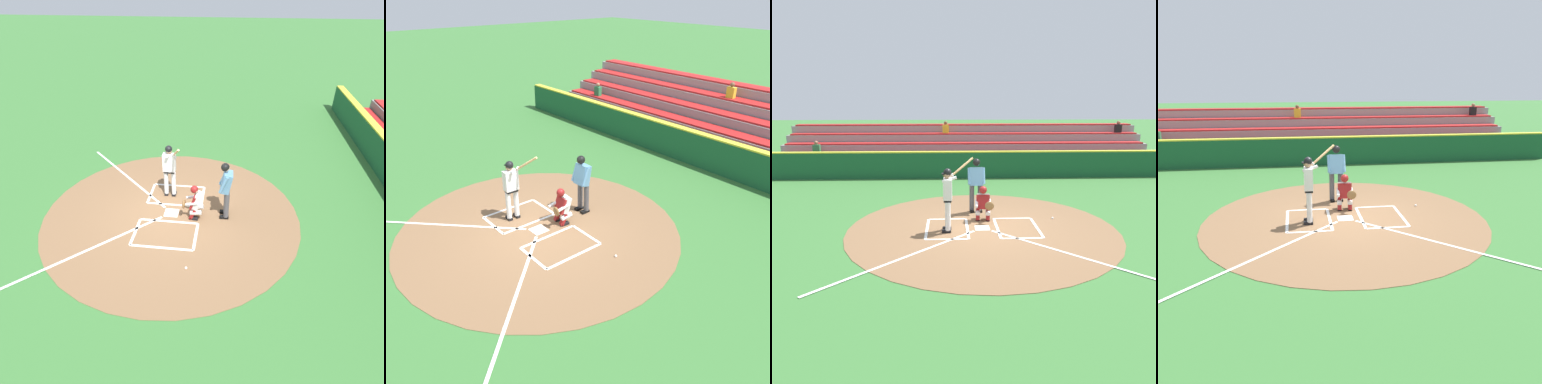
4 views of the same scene
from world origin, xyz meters
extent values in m
plane|color=#387033|center=(0.00, 0.00, 0.00)|extent=(120.00, 120.00, 0.00)
cylinder|color=brown|center=(0.00, 0.00, 0.01)|extent=(8.00, 8.00, 0.01)
cube|color=white|center=(0.00, 0.00, 0.01)|extent=(0.44, 0.44, 0.01)
cube|color=white|center=(-1.05, -0.90, 0.01)|extent=(1.20, 0.08, 0.01)
cube|color=white|center=(-1.05, 0.90, 0.01)|extent=(1.20, 0.08, 0.01)
cube|color=white|center=(-0.45, 0.00, 0.01)|extent=(0.08, 1.80, 0.01)
cube|color=white|center=(-1.65, 0.00, 0.01)|extent=(0.08, 1.80, 0.01)
cube|color=white|center=(1.05, -0.90, 0.01)|extent=(1.20, 0.08, 0.01)
cube|color=white|center=(1.05, 0.90, 0.01)|extent=(1.20, 0.08, 0.01)
cube|color=white|center=(0.45, 0.00, 0.01)|extent=(0.08, 1.80, 0.01)
cube|color=white|center=(1.65, 0.00, 0.01)|extent=(0.08, 1.80, 0.01)
cube|color=white|center=(2.10, 2.10, 0.01)|extent=(3.73, 3.73, 0.01)
cube|color=white|center=(-2.10, 2.10, 0.01)|extent=(3.73, 3.73, 0.01)
cylinder|color=white|center=(1.03, 0.35, 0.50)|extent=(0.15, 0.15, 0.84)
cube|color=black|center=(1.07, 0.35, 0.04)|extent=(0.26, 0.13, 0.09)
cylinder|color=white|center=(1.02, 0.09, 0.50)|extent=(0.15, 0.15, 0.84)
cube|color=black|center=(1.06, 0.09, 0.04)|extent=(0.26, 0.13, 0.09)
cube|color=black|center=(1.02, 0.22, 0.97)|extent=(0.23, 0.35, 0.10)
cube|color=white|center=(1.02, 0.22, 1.28)|extent=(0.26, 0.41, 0.60)
sphere|color=#9E7051|center=(1.04, 0.22, 1.69)|extent=(0.21, 0.21, 0.21)
sphere|color=black|center=(1.02, 0.22, 1.76)|extent=(0.23, 0.23, 0.23)
cube|color=black|center=(1.13, 0.21, 1.73)|extent=(0.12, 0.17, 0.02)
cylinder|color=white|center=(0.97, 0.23, 1.56)|extent=(0.43, 0.11, 0.21)
cylinder|color=white|center=(0.96, 0.02, 1.56)|extent=(0.27, 0.10, 0.29)
cylinder|color=tan|center=(0.60, -0.09, 1.86)|extent=(0.69, 0.34, 0.53)
cylinder|color=tan|center=(0.92, 0.04, 1.62)|extent=(0.10, 0.10, 0.08)
cube|color=black|center=(-0.24, -0.75, 0.04)|extent=(0.14, 0.27, 0.09)
cube|color=maroon|center=(-0.24, -0.71, 0.20)|extent=(0.14, 0.25, 0.37)
cylinder|color=silver|center=(-0.25, -0.81, 0.28)|extent=(0.18, 0.37, 0.21)
cube|color=black|center=(0.07, -0.78, 0.04)|extent=(0.14, 0.27, 0.09)
cube|color=maroon|center=(0.08, -0.74, 0.20)|extent=(0.14, 0.25, 0.37)
cylinder|color=silver|center=(0.07, -0.84, 0.28)|extent=(0.18, 0.37, 0.21)
cube|color=silver|center=(-0.09, -0.84, 0.62)|extent=(0.43, 0.39, 0.52)
cube|color=maroon|center=(-0.08, -0.73, 0.62)|extent=(0.44, 0.26, 0.46)
sphere|color=beige|center=(-0.08, -0.77, 0.99)|extent=(0.21, 0.21, 0.21)
sphere|color=maroon|center=(-0.08, -0.75, 1.01)|extent=(0.24, 0.24, 0.24)
cylinder|color=silver|center=(-0.27, -0.65, 0.60)|extent=(0.13, 0.45, 0.20)
cylinder|color=silver|center=(0.12, -0.68, 0.60)|extent=(0.13, 0.45, 0.20)
ellipsoid|color=brown|center=(-0.26, -0.45, 0.57)|extent=(0.29, 0.13, 0.28)
cylinder|color=#4C4C51|center=(-0.07, -1.73, 0.51)|extent=(0.16, 0.16, 0.86)
cube|color=black|center=(-0.07, -1.68, 0.04)|extent=(0.14, 0.28, 0.09)
cylinder|color=#4C4C51|center=(0.21, -1.72, 0.51)|extent=(0.16, 0.16, 0.86)
cube|color=black|center=(0.21, -1.67, 0.04)|extent=(0.14, 0.28, 0.09)
cube|color=#5B8EB7|center=(0.07, -1.68, 1.25)|extent=(0.45, 0.38, 0.66)
sphere|color=beige|center=(0.07, -1.64, 1.72)|extent=(0.22, 0.22, 0.22)
sphere|color=black|center=(0.07, -1.62, 1.74)|extent=(0.25, 0.25, 0.25)
cylinder|color=#5B8EB7|center=(-0.17, -1.61, 1.28)|extent=(0.11, 0.29, 0.56)
cylinder|color=#5B8EB7|center=(0.31, -1.60, 1.28)|extent=(0.11, 0.29, 0.56)
sphere|color=white|center=(-2.35, -0.80, 0.04)|extent=(0.07, 0.07, 0.07)
cube|color=#19512D|center=(0.00, -7.50, 0.62)|extent=(22.00, 0.36, 1.25)
cube|color=yellow|center=(0.00, -7.50, 1.28)|extent=(22.00, 0.32, 0.06)
cube|color=gray|center=(0.00, -8.53, 0.23)|extent=(20.00, 0.85, 0.45)
cube|color=red|center=(0.00, -8.53, 0.49)|extent=(19.60, 0.72, 0.08)
cube|color=gray|center=(0.00, -9.38, 0.45)|extent=(20.00, 0.85, 0.90)
cube|color=red|center=(0.00, -9.38, 0.94)|extent=(19.60, 0.72, 0.08)
cube|color=gray|center=(0.00, -10.22, 0.68)|extent=(20.00, 0.85, 1.35)
cube|color=red|center=(0.00, -10.22, 1.39)|extent=(19.60, 0.72, 0.08)
cube|color=gray|center=(0.00, -11.07, 0.90)|extent=(20.00, 0.85, 1.80)
cube|color=red|center=(0.00, -11.07, 1.84)|extent=(19.60, 0.72, 0.08)
cube|color=gray|center=(0.00, -11.92, 1.12)|extent=(20.00, 0.85, 2.25)
cube|color=red|center=(0.00, -11.92, 2.29)|extent=(19.60, 0.72, 0.08)
cube|color=black|center=(-8.81, -11.02, 2.11)|extent=(0.36, 0.22, 0.46)
sphere|color=#9E7051|center=(-8.81, -11.02, 2.45)|extent=(0.20, 0.20, 0.20)
cube|color=black|center=(-8.21, -8.47, 0.76)|extent=(0.36, 0.22, 0.46)
sphere|color=tan|center=(-8.21, -8.47, 1.10)|extent=(0.20, 0.20, 0.20)
cube|color=black|center=(-5.82, -8.47, 0.76)|extent=(0.36, 0.22, 0.46)
sphere|color=#9E7051|center=(-5.82, -8.47, 1.10)|extent=(0.20, 0.20, 0.20)
cube|color=black|center=(-3.02, -8.47, 0.76)|extent=(0.36, 0.22, 0.46)
sphere|color=beige|center=(-3.02, -8.47, 1.10)|extent=(0.20, 0.20, 0.20)
cube|color=yellow|center=(1.16, -11.02, 2.11)|extent=(0.36, 0.22, 0.46)
sphere|color=brown|center=(1.16, -11.02, 2.45)|extent=(0.20, 0.20, 0.20)
cube|color=#2D844C|center=(7.93, -9.32, 1.21)|extent=(0.36, 0.22, 0.46)
sphere|color=#9E7051|center=(7.93, -9.32, 1.55)|extent=(0.20, 0.20, 0.20)
camera|label=1|loc=(-8.48, -1.72, 6.39)|focal=31.34mm
camera|label=2|loc=(-8.56, 5.55, 6.34)|focal=38.80mm
camera|label=3|loc=(0.96, 10.70, 3.79)|focal=35.31mm
camera|label=4|loc=(1.34, 10.46, 3.86)|focal=36.42mm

